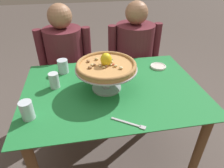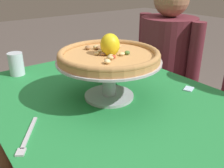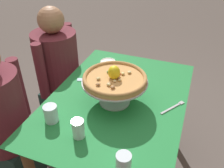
{
  "view_description": "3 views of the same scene",
  "coord_description": "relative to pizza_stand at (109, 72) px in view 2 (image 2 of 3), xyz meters",
  "views": [
    {
      "loc": [
        -0.2,
        -1.12,
        1.54
      ],
      "look_at": [
        -0.0,
        0.01,
        0.79
      ],
      "focal_mm": 31.83,
      "sensor_mm": 36.0,
      "label": 1
    },
    {
      "loc": [
        0.69,
        -0.53,
        1.22
      ],
      "look_at": [
        -0.07,
        0.04,
        0.8
      ],
      "focal_mm": 39.67,
      "sensor_mm": 36.0,
      "label": 2
    },
    {
      "loc": [
        -1.18,
        -0.4,
        1.72
      ],
      "look_at": [
        0.0,
        0.04,
        0.86
      ],
      "focal_mm": 38.26,
      "sensor_mm": 36.0,
      "label": 3
    }
  ],
  "objects": [
    {
      "name": "pizza",
      "position": [
        -0.0,
        0.0,
        0.07
      ],
      "size": [
        0.39,
        0.39,
        0.1
      ],
      "color": "tan",
      "rests_on": "pizza_stand"
    },
    {
      "name": "diner_left",
      "position": [
        -0.3,
        0.69,
        -0.29
      ],
      "size": [
        0.51,
        0.35,
        1.2
      ],
      "color": "#1E3833",
      "rests_on": "ground"
    },
    {
      "name": "water_glass_back_left",
      "position": [
        -0.3,
        0.28,
        -0.06
      ],
      "size": [
        0.08,
        0.08,
        0.11
      ],
      "color": "silver",
      "rests_on": "dining_table"
    },
    {
      "name": "water_glass_side_left",
      "position": [
        -0.35,
        0.08,
        -0.06
      ],
      "size": [
        0.07,
        0.07,
        0.11
      ],
      "color": "silver",
      "rests_on": "dining_table"
    },
    {
      "name": "sugar_packet",
      "position": [
        0.15,
        0.32,
        -0.11
      ],
      "size": [
        0.05,
        0.06,
        0.0
      ],
      "primitive_type": "cube",
      "rotation": [
        0.0,
        0.0,
        1.95
      ],
      "color": "silver",
      "rests_on": "dining_table"
    },
    {
      "name": "pizza_stand",
      "position": [
        0.0,
        0.0,
        0.0
      ],
      "size": [
        0.41,
        0.41,
        0.16
      ],
      "color": "#B7B7C1",
      "rests_on": "dining_table"
    },
    {
      "name": "water_glass_front_left",
      "position": [
        -0.48,
        -0.22,
        -0.06
      ],
      "size": [
        0.07,
        0.07,
        0.11
      ],
      "color": "silver",
      "rests_on": "dining_table"
    },
    {
      "name": "dining_table",
      "position": [
        0.04,
        -0.01,
        -0.23
      ],
      "size": [
        1.22,
        0.86,
        0.76
      ],
      "color": "brown",
      "rests_on": "ground"
    },
    {
      "name": "dinner_fork",
      "position": [
        0.07,
        -0.37,
        -0.11
      ],
      "size": [
        0.17,
        0.13,
        0.01
      ],
      "color": "#B7B7C1",
      "rests_on": "dining_table"
    }
  ]
}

